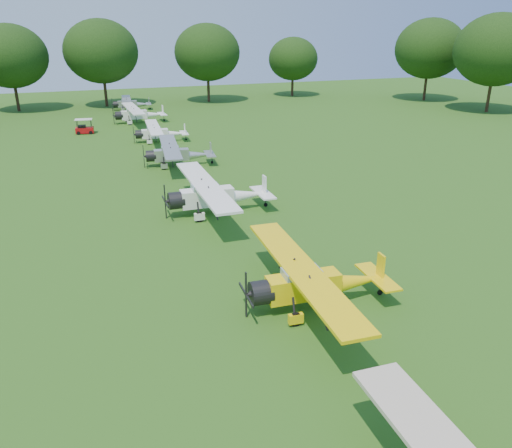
{
  "coord_description": "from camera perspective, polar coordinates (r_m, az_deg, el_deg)",
  "views": [
    {
      "loc": [
        -8.24,
        -25.89,
        11.64
      ],
      "look_at": [
        0.86,
        -1.73,
        1.4
      ],
      "focal_mm": 35.0,
      "sensor_mm": 36.0,
      "label": 1
    }
  ],
  "objects": [
    {
      "name": "aircraft_2",
      "position": [
        22.16,
        6.66,
        -6.48
      ],
      "size": [
        6.83,
        10.89,
        2.14
      ],
      "rotation": [
        0.0,
        0.0,
        -0.06
      ],
      "color": "yellow",
      "rests_on": "ground"
    },
    {
      "name": "ground",
      "position": [
        29.56,
        -2.74,
        -1.58
      ],
      "size": [
        160.0,
        160.0,
        0.0
      ],
      "primitive_type": "plane",
      "color": "#214B12",
      "rests_on": "ground"
    },
    {
      "name": "aircraft_3",
      "position": [
        33.22,
        -4.71,
        3.49
      ],
      "size": [
        7.28,
        11.57,
        2.28
      ],
      "rotation": [
        0.0,
        0.0,
        -0.02
      ],
      "color": "white",
      "rests_on": "ground"
    },
    {
      "name": "aircraft_5",
      "position": [
        55.62,
        -11.04,
        10.29
      ],
      "size": [
        5.85,
        9.32,
        1.83
      ],
      "rotation": [
        0.0,
        0.0,
        -0.09
      ],
      "color": "white",
      "rests_on": "ground"
    },
    {
      "name": "aircraft_6",
      "position": [
        67.68,
        -13.35,
        12.23
      ],
      "size": [
        6.75,
        10.73,
        2.12
      ],
      "rotation": [
        0.0,
        0.0,
        0.02
      ],
      "color": "white",
      "rests_on": "ground"
    },
    {
      "name": "aircraft_4",
      "position": [
        45.44,
        -9.04,
        8.04
      ],
      "size": [
        6.41,
        10.18,
        2.0
      ],
      "rotation": [
        0.0,
        0.0,
        -0.13
      ],
      "color": "#B8B8BD",
      "rests_on": "ground"
    },
    {
      "name": "tree_belt",
      "position": [
        28.84,
        3.85,
        14.39
      ],
      "size": [
        137.36,
        130.27,
        14.52
      ],
      "color": "#322013",
      "rests_on": "ground"
    },
    {
      "name": "golf_cart",
      "position": [
        62.35,
        -19.04,
        10.25
      ],
      "size": [
        2.12,
        1.46,
        1.69
      ],
      "rotation": [
        0.0,
        0.0,
        -0.13
      ],
      "color": "#B50C10",
      "rests_on": "ground"
    },
    {
      "name": "aircraft_7",
      "position": [
        78.78,
        -14.18,
        13.29
      ],
      "size": [
        5.8,
        9.23,
        1.81
      ],
      "rotation": [
        0.0,
        0.0,
        -0.1
      ],
      "color": "#B8B8BD",
      "rests_on": "ground"
    }
  ]
}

